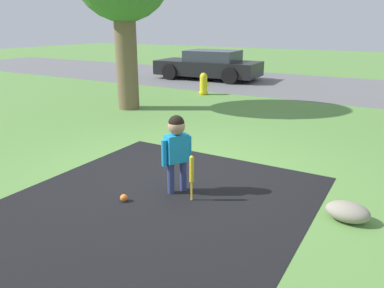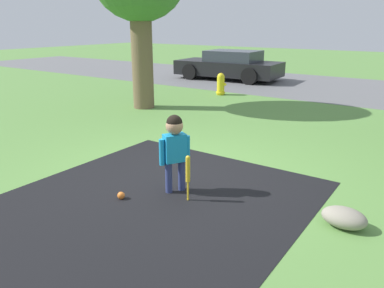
{
  "view_description": "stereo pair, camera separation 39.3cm",
  "coord_description": "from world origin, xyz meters",
  "px_view_note": "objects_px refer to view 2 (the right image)",
  "views": [
    {
      "loc": [
        2.8,
        -4.49,
        2.18
      ],
      "look_at": [
        0.27,
        -0.17,
        0.57
      ],
      "focal_mm": 35.0,
      "sensor_mm": 36.0,
      "label": 1
    },
    {
      "loc": [
        3.13,
        -4.28,
        2.18
      ],
      "look_at": [
        0.27,
        -0.17,
        0.57
      ],
      "focal_mm": 35.0,
      "sensor_mm": 36.0,
      "label": 2
    }
  ],
  "objects_px": {
    "fire_hydrant": "(221,84)",
    "parked_car": "(229,66)",
    "sports_ball": "(121,196)",
    "baseball_bat": "(188,172)",
    "child": "(175,143)"
  },
  "relations": [
    {
      "from": "fire_hydrant",
      "to": "parked_car",
      "type": "height_order",
      "value": "parked_car"
    },
    {
      "from": "sports_ball",
      "to": "parked_car",
      "type": "distance_m",
      "value": 11.3
    },
    {
      "from": "baseball_bat",
      "to": "sports_ball",
      "type": "relative_size",
      "value": 6.19
    },
    {
      "from": "child",
      "to": "parked_car",
      "type": "relative_size",
      "value": 0.25
    },
    {
      "from": "child",
      "to": "baseball_bat",
      "type": "xyz_separation_m",
      "value": [
        0.3,
        -0.13,
        -0.29
      ]
    },
    {
      "from": "baseball_bat",
      "to": "child",
      "type": "bearing_deg",
      "value": 156.92
    },
    {
      "from": "child",
      "to": "sports_ball",
      "type": "relative_size",
      "value": 10.77
    },
    {
      "from": "child",
      "to": "parked_car",
      "type": "bearing_deg",
      "value": 55.97
    },
    {
      "from": "parked_car",
      "to": "child",
      "type": "bearing_deg",
      "value": 111.9
    },
    {
      "from": "fire_hydrant",
      "to": "baseball_bat",
      "type": "bearing_deg",
      "value": -62.55
    },
    {
      "from": "child",
      "to": "sports_ball",
      "type": "height_order",
      "value": "child"
    },
    {
      "from": "fire_hydrant",
      "to": "parked_car",
      "type": "xyz_separation_m",
      "value": [
        -1.49,
        3.2,
        0.22
      ]
    },
    {
      "from": "baseball_bat",
      "to": "fire_hydrant",
      "type": "bearing_deg",
      "value": 117.45
    },
    {
      "from": "fire_hydrant",
      "to": "parked_car",
      "type": "distance_m",
      "value": 3.54
    },
    {
      "from": "child",
      "to": "sports_ball",
      "type": "xyz_separation_m",
      "value": [
        -0.43,
        -0.6,
        -0.64
      ]
    }
  ]
}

